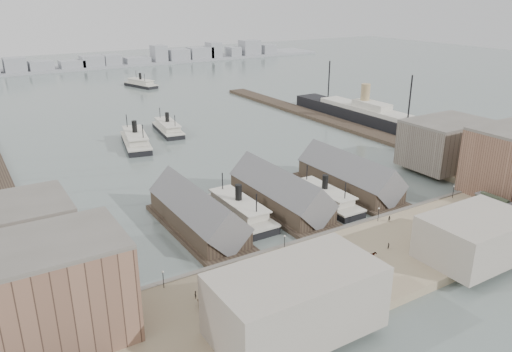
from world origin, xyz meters
TOP-DOWN VIEW (x-y plane):
  - ground at (0.00, 0.00)m, footprint 900.00×900.00m
  - quay at (0.00, -20.00)m, footprint 180.00×30.00m
  - seawall at (0.00, -5.20)m, footprint 180.00×1.20m
  - east_wharf at (78.00, 90.00)m, footprint 10.00×180.00m
  - ferry_shed_west at (-26.00, 16.88)m, footprint 14.00×42.00m
  - ferry_shed_center at (0.00, 16.88)m, footprint 14.00×42.00m
  - ferry_shed_east at (26.00, 16.88)m, footprint 14.00×42.00m
  - warehouse_west_front at (-70.00, -12.00)m, footprint 32.00×18.00m
  - warehouse_west_back at (-70.00, 18.00)m, footprint 26.00×20.00m
  - warehouse_east_back at (68.00, 15.00)m, footprint 28.00×20.00m
  - street_bldg_center at (20.00, -32.00)m, footprint 24.00×16.00m
  - street_bldg_west at (-30.00, -32.00)m, footprint 30.00×16.00m
  - lamp_post_far_w at (-45.00, -7.00)m, footprint 0.44×0.44m
  - lamp_post_near_w at (-15.00, -7.00)m, footprint 0.44×0.44m
  - lamp_post_near_e at (15.00, -7.00)m, footprint 0.44×0.44m
  - lamp_post_far_e at (45.00, -7.00)m, footprint 0.44×0.44m
  - far_shore at (-2.07, 334.14)m, footprint 500.00×40.00m
  - ferry_docked_west at (-13.00, 18.00)m, footprint 8.68×28.94m
  - ferry_docked_east at (13.00, 12.79)m, footprint 8.14×27.13m
  - ferry_open_near at (-14.45, 99.65)m, footprint 15.47×32.22m
  - ferry_open_mid at (4.42, 111.78)m, footprint 11.46×27.91m
  - ferry_open_far at (33.00, 228.30)m, footprint 15.66×27.97m
  - ocean_steamer at (92.00, 80.44)m, footprint 12.55×91.71m
  - tram at (47.02, -18.64)m, footprint 2.79×10.57m
  - horse_cart_left at (-38.52, -16.69)m, footprint 4.62×1.51m
  - horse_cart_center at (-1.09, -20.84)m, footprint 5.02×2.16m
  - horse_cart_right at (16.60, -23.44)m, footprint 4.77×2.10m
  - pedestrian_0 at (-41.10, -13.88)m, footprint 0.58×0.69m
  - pedestrian_1 at (-41.88, -17.81)m, footprint 0.87×0.99m
  - pedestrian_2 at (-29.58, -9.07)m, footprint 0.77×1.14m
  - pedestrian_3 at (-20.45, -24.72)m, footprint 0.97×0.90m
  - pedestrian_4 at (-7.48, -13.57)m, footprint 0.94×0.86m
  - pedestrian_5 at (6.24, -19.33)m, footprint 0.64×0.52m
  - pedestrian_6 at (17.46, -8.71)m, footprint 1.02×0.96m
  - pedestrian_7 at (23.32, -21.69)m, footprint 1.16×1.25m
  - pedestrian_8 at (47.70, -15.54)m, footprint 0.96×0.41m

SIDE VIEW (x-z plane):
  - ground at x=0.00m, z-range 0.00..0.00m
  - east_wharf at x=78.00m, z-range 0.00..1.60m
  - quay at x=0.00m, z-range 0.00..2.00m
  - seawall at x=0.00m, z-range 0.00..2.30m
  - ferry_open_far at x=33.00m, z-range -2.54..7.03m
  - ferry_open_mid at x=4.42m, z-range -2.57..7.11m
  - ferry_docked_east at x=13.00m, z-range -2.57..7.11m
  - ferry_docked_west at x=-13.00m, z-range -2.75..7.59m
  - ferry_open_near at x=-14.45m, z-range -2.94..8.12m
  - pedestrian_5 at x=6.24m, z-range 2.00..3.58m
  - pedestrian_3 at x=-20.45m, z-range 2.00..3.60m
  - horse_cart_left at x=-38.52m, z-range 2.02..3.59m
  - pedestrian_4 at x=-7.48m, z-range 2.00..3.61m
  - pedestrian_8 at x=47.70m, z-range 2.00..3.63m
  - pedestrian_2 at x=-29.58m, z-range 2.00..3.64m
  - pedestrian_0 at x=-41.10m, z-range 2.00..3.65m
  - pedestrian_6 at x=17.46m, z-range 2.00..3.66m
  - horse_cart_center at x=-1.09m, z-range 2.00..3.66m
  - pedestrian_7 at x=23.32m, z-range 2.00..3.69m
  - horse_cart_right at x=16.60m, z-range 2.00..3.70m
  - pedestrian_1 at x=-41.88m, z-range 2.00..3.71m
  - far_shore at x=-2.07m, z-range -3.96..11.77m
  - tram at x=47.02m, z-range 2.05..5.80m
  - ocean_steamer at x=92.00m, z-range -5.23..13.12m
  - ferry_shed_west at x=-26.00m, z-range -1.66..10.94m
  - ferry_shed_center at x=0.00m, z-range -1.66..10.94m
  - ferry_shed_east at x=26.00m, z-range -1.66..10.94m
  - lamp_post_far_w at x=-45.00m, z-range 2.75..6.67m
  - lamp_post_near_w at x=-15.00m, z-range 2.75..6.67m
  - lamp_post_near_e at x=15.00m, z-range 2.75..6.67m
  - lamp_post_far_e at x=45.00m, z-range 2.75..6.67m
  - street_bldg_center at x=20.00m, z-range 2.00..12.00m
  - street_bldg_west at x=-30.00m, z-range 2.00..14.00m
  - warehouse_west_back at x=-70.00m, z-range 2.00..16.00m
  - warehouse_east_back at x=68.00m, z-range 2.00..17.00m
  - warehouse_west_front at x=-70.00m, z-range 2.00..20.00m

